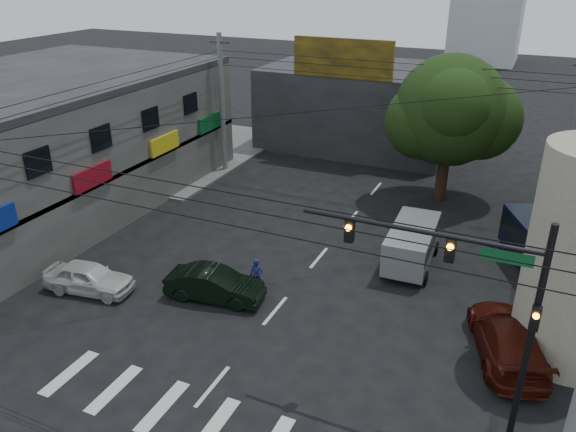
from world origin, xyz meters
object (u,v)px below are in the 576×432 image
Objects in this scene: dark_sedan at (215,285)px; silver_minivan at (411,246)px; maroon_sedan at (508,339)px; traffic_gantry at (475,288)px; street_tree at (450,111)px; utility_pole_far_right at (572,144)px; traffic_officer at (256,276)px; white_compact at (89,278)px; navy_van at (545,251)px; utility_pole_far_left at (222,105)px.

silver_minivan reaches higher than dark_sedan.
traffic_gantry is at bearing 55.97° from maroon_sedan.
traffic_gantry is at bearing -78.01° from street_tree.
traffic_gantry is at bearing -98.94° from utility_pole_far_right.
utility_pole_far_right is at bearing -51.41° from dark_sedan.
street_tree is 0.95× the size of utility_pole_far_right.
traffic_officer is at bearing -110.99° from street_tree.
white_compact is at bearing -164.86° from traffic_officer.
traffic_gantry is 10.81m from traffic_officer.
utility_pole_far_right is at bearing 81.06° from traffic_gantry.
street_tree is at bearing 16.20° from navy_van.
utility_pole_far_left reaches higher than dark_sedan.
white_compact is 0.90× the size of silver_minivan.
white_compact is 14.80m from silver_minivan.
street_tree is 21.38m from white_compact.
traffic_gantry reaches higher than maroon_sedan.
traffic_gantry reaches higher than traffic_officer.
dark_sedan is at bearing -61.41° from utility_pole_far_left.
dark_sedan is (-13.26, -14.21, -3.90)m from utility_pole_far_right.
dark_sedan is at bearing 165.22° from traffic_gantry.
utility_pole_far_left reaches higher than white_compact.
maroon_sedan is (19.51, -13.12, -3.83)m from utility_pole_far_left.
traffic_officer is at bearing -132.40° from utility_pole_far_right.
utility_pole_far_left is 5.71× the size of traffic_officer.
traffic_officer is (-5.37, -14.00, -4.67)m from street_tree.
white_compact is (-12.12, -16.96, -4.79)m from street_tree.
utility_pole_far_right is 5.71× the size of traffic_officer.
white_compact is (-18.62, -15.96, -3.92)m from utility_pole_far_right.
silver_minivan is 2.90× the size of traffic_officer.
utility_pole_far_left is 1.51× the size of navy_van.
dark_sedan is at bearing -11.76° from maroon_sedan.
navy_van is at bearing -65.51° from dark_sedan.
traffic_officer reaches higher than dark_sedan.
navy_van is at bearing -94.96° from utility_pole_far_right.
white_compact is at bearing 94.46° from navy_van.
street_tree is 1.97× the size of dark_sedan.
utility_pole_far_left is 16.33m from traffic_officer.
utility_pole_far_right is at bearing -8.75° from street_tree.
street_tree is 9.87m from silver_minivan.
white_compact is (2.38, -15.96, -3.92)m from utility_pole_far_left.
traffic_officer is (-11.35, -7.03, -0.33)m from navy_van.
street_tree is 1.86× the size of silver_minivan.
navy_van is at bearing 23.24° from traffic_officer.
white_compact is at bearing -7.66° from maroon_sedan.
maroon_sedan is at bearing -140.18° from silver_minivan.
traffic_gantry is 1.63× the size of dark_sedan.
navy_van is (2.16, 11.03, -3.69)m from traffic_gantry.
dark_sedan is at bearing -113.95° from street_tree.
traffic_gantry reaches higher than white_compact.
dark_sedan is 0.95× the size of silver_minivan.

